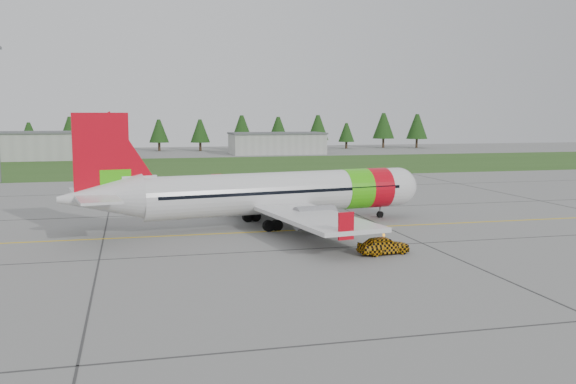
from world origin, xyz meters
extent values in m
plane|color=gray|center=(0.00, 0.00, 0.00)|extent=(320.00, 320.00, 0.00)
cylinder|color=silver|center=(0.90, 11.17, 3.06)|extent=(25.92, 7.92, 3.85)
sphere|color=silver|center=(13.56, 13.23, 3.06)|extent=(3.85, 3.85, 3.85)
cone|color=silver|center=(-15.16, 8.55, 3.40)|extent=(7.43, 4.91, 3.85)
cube|color=black|center=(13.85, 13.28, 3.40)|extent=(1.97, 2.78, 0.55)
cylinder|color=#40C70E|center=(8.69, 12.44, 3.06)|extent=(3.16, 4.29, 3.93)
cylinder|color=red|center=(11.02, 12.82, 3.06)|extent=(2.77, 4.22, 3.93)
cube|color=silver|center=(0.42, 11.09, 1.97)|extent=(10.43, 32.02, 0.36)
cube|color=red|center=(-3.08, 26.41, 2.51)|extent=(1.20, 0.37, 1.97)
cube|color=red|center=(1.96, -4.54, 2.51)|extent=(1.20, 0.37, 1.97)
cylinder|color=gray|center=(1.00, 16.68, 1.43)|extent=(3.84, 2.61, 2.07)
cylinder|color=gray|center=(2.75, 5.97, 1.43)|extent=(3.84, 2.61, 2.07)
cube|color=red|center=(-14.96, 8.58, 6.71)|extent=(4.53, 1.08, 7.49)
cube|color=#40C70E|center=(-13.89, 8.76, 4.54)|extent=(2.60, 0.82, 2.37)
cube|color=silver|center=(-15.64, 8.47, 3.65)|extent=(4.94, 11.70, 0.22)
cylinder|color=slate|center=(11.61, 12.91, 0.69)|extent=(0.18, 0.18, 1.38)
cylinder|color=black|center=(11.61, 12.91, 0.34)|extent=(0.71, 0.38, 0.67)
cylinder|color=slate|center=(-1.00, 13.66, 0.94)|extent=(0.22, 0.22, 1.87)
cylinder|color=black|center=(-1.39, 13.59, 0.51)|extent=(1.08, 0.60, 1.03)
cylinder|color=slate|center=(-0.11, 8.21, 0.94)|extent=(0.22, 0.22, 1.87)
cylinder|color=black|center=(-0.50, 8.14, 0.51)|extent=(1.08, 0.60, 1.03)
imported|color=#FFAF0E|center=(5.43, -3.05, 1.98)|extent=(1.57, 1.77, 3.96)
cube|color=#30561E|center=(0.00, 82.00, 0.01)|extent=(320.00, 50.00, 0.03)
cube|color=gold|center=(0.00, 8.00, 0.01)|extent=(120.00, 0.25, 0.02)
cube|color=#A8A8A3|center=(-30.00, 110.00, 3.00)|extent=(32.00, 14.00, 6.00)
cube|color=#A8A8A3|center=(25.00, 118.00, 2.60)|extent=(24.00, 12.00, 5.20)
camera|label=1|loc=(-12.65, -46.67, 10.30)|focal=40.00mm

